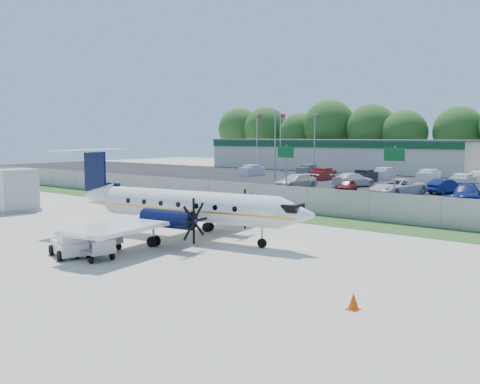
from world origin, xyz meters
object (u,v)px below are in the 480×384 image
Objects in this scene: aircraft at (184,205)px; service_container at (15,192)px; baggage_cart_near at (101,241)px; pushback_tug at (70,246)px; baggage_cart_far at (94,250)px.

aircraft is 4.97× the size of service_container.
aircraft reaches higher than baggage_cart_near.
service_container is at bearing 159.48° from pushback_tug.
baggage_cart_far is at bearing -17.97° from service_container.
baggage_cart_near is (-0.04, 1.86, -0.08)m from pushback_tug.
baggage_cart_near is (-1.04, -4.92, -1.46)m from aircraft.
service_container reaches higher than pushback_tug.
pushback_tug is 0.74× the size of service_container.
baggage_cart_near is 0.64× the size of service_container.
baggage_cart_near is at bearing 134.33° from baggage_cart_far.
service_container is at bearing 165.09° from baggage_cart_near.
pushback_tug reaches higher than baggage_cart_far.
baggage_cart_near is at bearing -14.91° from service_container.
aircraft reaches higher than baggage_cart_far.
baggage_cart_far is at bearing -86.58° from aircraft.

